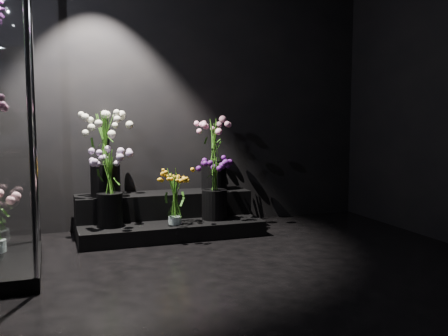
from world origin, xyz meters
name	(u,v)px	position (x,y,z in m)	size (l,w,h in m)	color
floor	(259,285)	(0.00, 0.00, 0.00)	(4.00, 4.00, 0.00)	black
wall_back	(181,87)	(0.00, 2.00, 1.40)	(4.00, 4.00, 0.00)	black
display_riser	(167,217)	(-0.24, 1.67, 0.15)	(1.68, 0.75, 0.37)	black
bouquet_orange_bells	(175,195)	(-0.23, 1.37, 0.41)	(0.34, 0.34, 0.52)	white
bouquet_lilac	(109,182)	(-0.79, 1.49, 0.53)	(0.35, 0.35, 0.69)	black
bouquet_purple	(214,185)	(0.18, 1.48, 0.47)	(0.40, 0.40, 0.59)	black
bouquet_cream_roses	(105,149)	(-0.80, 1.73, 0.81)	(0.45, 0.45, 0.76)	black
bouquet_pink_roses	(214,151)	(0.28, 1.79, 0.76)	(0.36, 0.36, 0.70)	black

